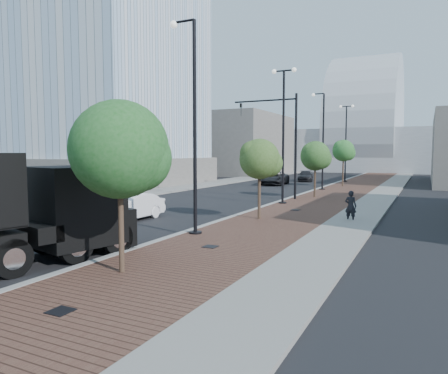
% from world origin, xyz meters
% --- Properties ---
extents(sidewalk, '(7.00, 140.00, 0.12)m').
position_xyz_m(sidewalk, '(3.50, 40.00, 0.06)').
color(sidewalk, '#4C2D23').
rests_on(sidewalk, ground).
extents(concrete_strip, '(2.40, 140.00, 0.13)m').
position_xyz_m(concrete_strip, '(6.20, 40.00, 0.07)').
color(concrete_strip, slate).
rests_on(concrete_strip, ground).
extents(curb, '(0.30, 140.00, 0.14)m').
position_xyz_m(curb, '(0.00, 40.00, 0.07)').
color(curb, gray).
rests_on(curb, ground).
extents(west_sidewalk, '(4.00, 140.00, 0.12)m').
position_xyz_m(west_sidewalk, '(-13.00, 40.00, 0.06)').
color(west_sidewalk, slate).
rests_on(west_sidewalk, ground).
extents(white_sedan, '(1.71, 4.42, 1.43)m').
position_xyz_m(white_sedan, '(-4.66, 12.08, 0.72)').
color(white_sedan, white).
rests_on(white_sedan, ground).
extents(dark_car_mid, '(3.09, 5.64, 1.50)m').
position_xyz_m(dark_car_mid, '(-5.90, 39.05, 0.75)').
color(dark_car_mid, black).
rests_on(dark_car_mid, ground).
extents(dark_car_far, '(2.78, 4.78, 1.30)m').
position_xyz_m(dark_car_far, '(-4.37, 46.44, 0.65)').
color(dark_car_far, black).
rests_on(dark_car_far, ground).
extents(pedestrian, '(0.65, 0.47, 1.65)m').
position_xyz_m(pedestrian, '(6.01, 16.78, 0.82)').
color(pedestrian, black).
rests_on(pedestrian, ground).
extents(streetlight_1, '(1.44, 0.56, 9.21)m').
position_xyz_m(streetlight_1, '(0.49, 10.00, 4.34)').
color(streetlight_1, black).
rests_on(streetlight_1, ground).
extents(streetlight_2, '(1.72, 0.56, 9.28)m').
position_xyz_m(streetlight_2, '(0.60, 22.00, 4.82)').
color(streetlight_2, black).
rests_on(streetlight_2, ground).
extents(streetlight_3, '(1.44, 0.56, 9.21)m').
position_xyz_m(streetlight_3, '(0.49, 34.00, 4.34)').
color(streetlight_3, black).
rests_on(streetlight_3, ground).
extents(streetlight_4, '(1.72, 0.56, 9.28)m').
position_xyz_m(streetlight_4, '(0.60, 46.00, 4.82)').
color(streetlight_4, black).
rests_on(streetlight_4, ground).
extents(traffic_mast, '(5.09, 0.20, 8.00)m').
position_xyz_m(traffic_mast, '(-0.30, 25.00, 4.98)').
color(traffic_mast, black).
rests_on(traffic_mast, ground).
extents(tree_0, '(2.83, 2.83, 5.11)m').
position_xyz_m(tree_0, '(1.65, 4.02, 3.68)').
color(tree_0, '#382619').
rests_on(tree_0, ground).
extents(tree_1, '(2.21, 2.13, 4.34)m').
position_xyz_m(tree_1, '(1.65, 15.02, 3.26)').
color(tree_1, '#382619').
rests_on(tree_1, ground).
extents(tree_2, '(2.38, 2.32, 4.52)m').
position_xyz_m(tree_2, '(1.65, 27.02, 3.34)').
color(tree_2, '#382619').
rests_on(tree_2, ground).
extents(tree_3, '(2.32, 2.26, 4.95)m').
position_xyz_m(tree_3, '(1.65, 39.02, 3.81)').
color(tree_3, '#382619').
rests_on(tree_3, ground).
extents(tower_podium, '(19.00, 19.00, 3.00)m').
position_xyz_m(tower_podium, '(-24.00, 32.00, 1.50)').
color(tower_podium, '#635E59').
rests_on(tower_podium, ground).
extents(convention_center, '(50.00, 30.00, 50.00)m').
position_xyz_m(convention_center, '(-2.00, 85.00, 6.00)').
color(convention_center, '#9DA2A7').
rests_on(convention_center, ground).
extents(commercial_block_nw, '(14.00, 20.00, 10.00)m').
position_xyz_m(commercial_block_nw, '(-20.00, 60.00, 5.00)').
color(commercial_block_nw, '#68635D').
rests_on(commercial_block_nw, ground).
extents(utility_cover_0, '(0.50, 0.50, 0.02)m').
position_xyz_m(utility_cover_0, '(2.40, 1.00, 0.13)').
color(utility_cover_0, black).
rests_on(utility_cover_0, sidewalk).
extents(utility_cover_1, '(0.50, 0.50, 0.02)m').
position_xyz_m(utility_cover_1, '(2.40, 8.00, 0.13)').
color(utility_cover_1, black).
rests_on(utility_cover_1, sidewalk).
extents(utility_cover_2, '(0.50, 0.50, 0.02)m').
position_xyz_m(utility_cover_2, '(2.40, 19.00, 0.13)').
color(utility_cover_2, black).
rests_on(utility_cover_2, sidewalk).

